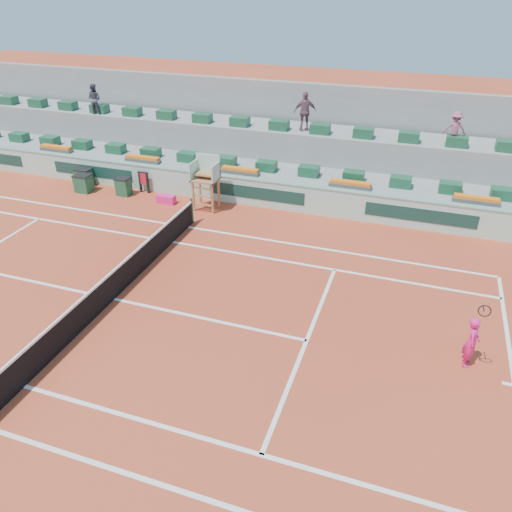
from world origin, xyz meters
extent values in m
plane|color=#AC3A21|center=(0.00, 0.00, 0.00)|extent=(90.00, 90.00, 0.00)
cube|color=gray|center=(0.00, 10.70, 0.60)|extent=(36.00, 4.00, 1.20)
cube|color=gray|center=(0.00, 12.30, 1.30)|extent=(36.00, 2.40, 2.60)
cube|color=gray|center=(0.00, 13.90, 2.20)|extent=(36.00, 0.40, 4.40)
cube|color=#FE2183|center=(-2.01, 7.40, 0.19)|extent=(0.85, 0.38, 0.38)
imported|color=#4D4E5A|center=(-8.05, 11.45, 3.37)|extent=(0.81, 0.66, 1.54)
imported|color=#774F5D|center=(3.19, 11.89, 3.50)|extent=(1.14, 0.80, 1.80)
imported|color=#A35168|center=(9.82, 11.81, 3.33)|extent=(1.00, 0.65, 1.47)
cube|color=white|center=(0.00, 5.49, 0.01)|extent=(23.77, 0.12, 0.01)
cube|color=white|center=(0.00, -4.12, 0.01)|extent=(23.77, 0.12, 0.01)
cube|color=white|center=(0.00, 4.12, 0.01)|extent=(23.77, 0.12, 0.01)
cube|color=white|center=(6.40, 0.00, 0.01)|extent=(0.12, 8.23, 0.01)
cube|color=white|center=(0.00, 0.00, 0.01)|extent=(12.80, 0.12, 0.01)
cube|color=white|center=(11.73, 0.00, 0.01)|extent=(0.30, 0.12, 0.01)
cube|color=black|center=(0.00, 0.00, 0.46)|extent=(0.03, 11.87, 0.92)
cube|color=white|center=(0.00, 0.00, 0.95)|extent=(0.06, 11.87, 0.07)
cylinder|color=#1F4A37|center=(0.00, 5.94, 0.55)|extent=(0.10, 0.10, 1.10)
cube|color=#A7D2BC|center=(0.00, 8.50, 0.60)|extent=(36.00, 0.30, 1.20)
cube|color=gray|center=(0.00, 8.50, 1.23)|extent=(36.00, 0.34, 0.06)
cube|color=#143830|center=(-6.50, 8.34, 0.65)|extent=(4.40, 0.02, 0.56)
cube|color=#143830|center=(2.00, 8.34, 0.65)|extent=(4.40, 0.02, 0.56)
cube|color=#143830|center=(9.00, 8.34, 0.65)|extent=(4.40, 0.02, 0.56)
cube|color=#9F683C|center=(-0.45, 7.05, 0.68)|extent=(0.08, 0.08, 1.35)
cube|color=#9F683C|center=(0.45, 7.05, 0.68)|extent=(0.08, 0.08, 1.35)
cube|color=#9F683C|center=(-0.45, 7.75, 0.68)|extent=(0.08, 0.08, 1.35)
cube|color=#9F683C|center=(0.45, 7.75, 0.68)|extent=(0.08, 0.08, 1.35)
cube|color=#9F683C|center=(0.00, 7.40, 1.39)|extent=(1.10, 0.90, 0.08)
cube|color=#A7D2BC|center=(0.00, 7.78, 1.90)|extent=(1.10, 0.08, 1.00)
cube|color=#A7D2BC|center=(-0.52, 7.40, 1.75)|extent=(0.06, 0.90, 0.80)
cube|color=#A7D2BC|center=(0.52, 7.40, 1.75)|extent=(0.06, 0.90, 0.80)
cube|color=#9F683C|center=(0.00, 7.50, 1.63)|extent=(0.80, 0.60, 0.08)
cube|color=#9F683C|center=(0.00, 7.05, 0.35)|extent=(0.90, 0.08, 0.06)
cube|color=#9F683C|center=(0.00, 7.05, 0.75)|extent=(0.90, 0.08, 0.06)
cube|color=#9F683C|center=(0.00, 7.05, 1.10)|extent=(0.90, 0.08, 0.06)
cube|color=#1A5032|center=(-12.00, 9.80, 1.42)|extent=(0.90, 0.60, 0.44)
cube|color=#1A5032|center=(-10.00, 9.80, 1.42)|extent=(0.90, 0.60, 0.44)
cube|color=#1A5032|center=(-8.00, 9.80, 1.42)|extent=(0.90, 0.60, 0.44)
cube|color=#1A5032|center=(-6.00, 9.80, 1.42)|extent=(0.90, 0.60, 0.44)
cube|color=#1A5032|center=(-4.00, 9.80, 1.42)|extent=(0.90, 0.60, 0.44)
cube|color=#1A5032|center=(-2.00, 9.80, 1.42)|extent=(0.90, 0.60, 0.44)
cube|color=#1A5032|center=(0.00, 9.80, 1.42)|extent=(0.90, 0.60, 0.44)
cube|color=#1A5032|center=(2.00, 9.80, 1.42)|extent=(0.90, 0.60, 0.44)
cube|color=#1A5032|center=(4.00, 9.80, 1.42)|extent=(0.90, 0.60, 0.44)
cube|color=#1A5032|center=(6.00, 9.80, 1.42)|extent=(0.90, 0.60, 0.44)
cube|color=#1A5032|center=(8.00, 9.80, 1.42)|extent=(0.90, 0.60, 0.44)
cube|color=#1A5032|center=(10.00, 9.80, 1.42)|extent=(0.90, 0.60, 0.44)
cube|color=#1A5032|center=(12.00, 9.80, 1.42)|extent=(0.90, 0.60, 0.44)
cube|color=#1A5032|center=(-14.00, 11.70, 2.82)|extent=(0.90, 0.60, 0.44)
cube|color=#1A5032|center=(-12.00, 11.70, 2.82)|extent=(0.90, 0.60, 0.44)
cube|color=#1A5032|center=(-10.00, 11.70, 2.82)|extent=(0.90, 0.60, 0.44)
cube|color=#1A5032|center=(-8.00, 11.70, 2.82)|extent=(0.90, 0.60, 0.44)
cube|color=#1A5032|center=(-6.00, 11.70, 2.82)|extent=(0.90, 0.60, 0.44)
cube|color=#1A5032|center=(-4.00, 11.70, 2.82)|extent=(0.90, 0.60, 0.44)
cube|color=#1A5032|center=(-2.00, 11.70, 2.82)|extent=(0.90, 0.60, 0.44)
cube|color=#1A5032|center=(0.00, 11.70, 2.82)|extent=(0.90, 0.60, 0.44)
cube|color=#1A5032|center=(2.00, 11.70, 2.82)|extent=(0.90, 0.60, 0.44)
cube|color=#1A5032|center=(4.00, 11.70, 2.82)|extent=(0.90, 0.60, 0.44)
cube|color=#1A5032|center=(6.00, 11.70, 2.82)|extent=(0.90, 0.60, 0.44)
cube|color=#1A5032|center=(8.00, 11.70, 2.82)|extent=(0.90, 0.60, 0.44)
cube|color=#1A5032|center=(10.00, 11.70, 2.82)|extent=(0.90, 0.60, 0.44)
cube|color=#1A5032|center=(12.00, 11.70, 2.82)|extent=(0.90, 0.60, 0.44)
cube|color=#4E4E4E|center=(-9.00, 9.00, 1.28)|extent=(1.80, 0.36, 0.16)
cube|color=orange|center=(-9.00, 9.00, 1.42)|extent=(1.70, 0.32, 0.12)
cube|color=#4E4E4E|center=(-4.00, 9.00, 1.28)|extent=(1.80, 0.36, 0.16)
cube|color=orange|center=(-4.00, 9.00, 1.42)|extent=(1.70, 0.32, 0.12)
cube|color=#4E4E4E|center=(1.00, 9.00, 1.28)|extent=(1.80, 0.36, 0.16)
cube|color=orange|center=(1.00, 9.00, 1.42)|extent=(1.70, 0.32, 0.12)
cube|color=#4E4E4E|center=(6.00, 9.00, 1.28)|extent=(1.80, 0.36, 0.16)
cube|color=orange|center=(6.00, 9.00, 1.42)|extent=(1.70, 0.32, 0.12)
cube|color=#4E4E4E|center=(11.00, 9.00, 1.28)|extent=(1.80, 0.36, 0.16)
cube|color=orange|center=(11.00, 9.00, 1.42)|extent=(1.70, 0.32, 0.12)
cube|color=#1A4E30|center=(-4.33, 7.60, 0.40)|extent=(0.62, 0.53, 0.80)
cube|color=black|center=(-4.33, 7.60, 0.82)|extent=(0.65, 0.56, 0.04)
cube|color=#1A4E30|center=(-6.36, 7.34, 0.40)|extent=(0.72, 0.62, 0.80)
cube|color=black|center=(-6.36, 7.34, 0.82)|extent=(0.76, 0.66, 0.04)
cube|color=#1A4E30|center=(-6.83, 8.09, 0.40)|extent=(0.75, 0.64, 0.80)
cube|color=black|center=(-6.83, 8.09, 0.82)|extent=(0.79, 0.69, 0.04)
cube|color=black|center=(-3.77, 8.17, 0.50)|extent=(0.09, 0.09, 1.00)
cube|color=black|center=(-3.37, 8.17, 0.50)|extent=(0.09, 0.09, 1.00)
cube|color=black|center=(-3.57, 8.17, 1.00)|extent=(0.53, 0.07, 0.06)
cube|color=red|center=(-3.57, 8.15, 0.70)|extent=(0.39, 0.04, 0.56)
imported|color=#FE2183|center=(10.71, 0.47, 0.75)|extent=(0.42, 0.59, 1.50)
cylinder|color=black|center=(10.71, 0.17, 2.05)|extent=(0.03, 0.35, 0.09)
torus|color=black|center=(10.71, -0.05, 2.12)|extent=(0.31, 0.08, 0.31)
camera|label=1|loc=(8.66, -11.06, 9.28)|focal=35.00mm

